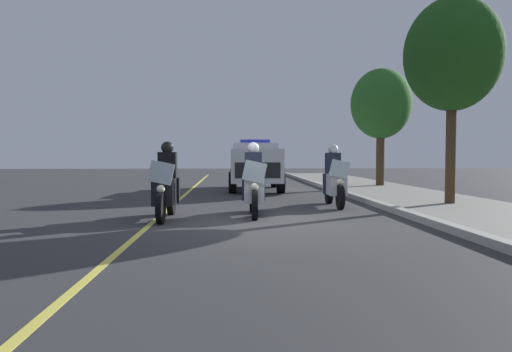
{
  "coord_description": "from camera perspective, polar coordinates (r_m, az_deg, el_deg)",
  "views": [
    {
      "loc": [
        9.38,
        -0.62,
        1.4
      ],
      "look_at": [
        -1.79,
        0.0,
        0.9
      ],
      "focal_mm": 32.07,
      "sensor_mm": 36.0,
      "label": 1
    }
  ],
  "objects": [
    {
      "name": "police_suv",
      "position": [
        18.55,
        -0.11,
        1.53
      ],
      "size": [
        4.94,
        2.15,
        2.05
      ],
      "color": "silver",
      "rests_on": "ground"
    },
    {
      "name": "police_motorcycle_lead_left",
      "position": [
        10.28,
        -11.12,
        -1.4
      ],
      "size": [
        2.14,
        0.57,
        1.72
      ],
      "color": "black",
      "rests_on": "ground"
    },
    {
      "name": "police_motorcycle_lead_right",
      "position": [
        10.66,
        -0.32,
        -1.21
      ],
      "size": [
        2.14,
        0.57,
        1.72
      ],
      "color": "black",
      "rests_on": "ground"
    },
    {
      "name": "police_motorcycle_trailing",
      "position": [
        12.76,
        9.73,
        -0.63
      ],
      "size": [
        2.14,
        0.57,
        1.72
      ],
      "color": "black",
      "rests_on": "ground"
    },
    {
      "name": "sidewalk_strip",
      "position": [
        11.18,
        29.0,
        -4.7
      ],
      "size": [
        48.0,
        3.6,
        0.1
      ],
      "primitive_type": "cube",
      "color": "gray",
      "rests_on": "ground"
    },
    {
      "name": "tree_far_back",
      "position": [
        20.85,
        15.32,
        8.61
      ],
      "size": [
        2.61,
        2.61,
        5.08
      ],
      "color": "#42301E",
      "rests_on": "sidewalk_strip"
    },
    {
      "name": "tree_mid_block",
      "position": [
        13.81,
        23.32,
        13.67
      ],
      "size": [
        2.57,
        2.57,
        5.56
      ],
      "color": "#42301E",
      "rests_on": "sidewalk_strip"
    },
    {
      "name": "ground_plane",
      "position": [
        9.51,
        0.6,
        -5.91
      ],
      "size": [
        80.0,
        80.0,
        0.0
      ],
      "primitive_type": "plane",
      "color": "#333335"
    },
    {
      "name": "lane_stripe_center",
      "position": [
        9.62,
        -12.98,
        -5.85
      ],
      "size": [
        48.0,
        0.12,
        0.01
      ],
      "primitive_type": "cube",
      "color": "#E0D14C",
      "rests_on": "ground"
    },
    {
      "name": "curb_strip",
      "position": [
        10.3,
        19.98,
        -4.99
      ],
      "size": [
        48.0,
        0.24,
        0.15
      ],
      "primitive_type": "cube",
      "color": "#9E9B93",
      "rests_on": "ground"
    }
  ]
}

